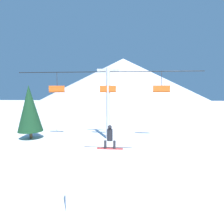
# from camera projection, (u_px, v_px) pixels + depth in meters

# --- Properties ---
(ground_plane) EXTENTS (220.00, 220.00, 0.00)m
(ground_plane) POSITION_uv_depth(u_px,v_px,m) (97.00, 200.00, 8.60)
(ground_plane) COLOR white
(mountain_ridge) EXTENTS (76.20, 76.20, 19.49)m
(mountain_ridge) POSITION_uv_depth(u_px,v_px,m) (123.00, 82.00, 74.27)
(mountain_ridge) COLOR silver
(mountain_ridge) RESTS_ON ground_plane
(snow_ramp) EXTENTS (2.93, 3.42, 1.98)m
(snow_ramp) POSITION_uv_depth(u_px,v_px,m) (105.00, 176.00, 8.97)
(snow_ramp) COLOR white
(snow_ramp) RESTS_ON ground_plane
(snowboarder) EXTENTS (1.52, 0.33, 1.41)m
(snowboarder) POSITION_uv_depth(u_px,v_px,m) (110.00, 137.00, 10.11)
(snowboarder) COLOR #B22D2D
(snowboarder) RESTS_ON snow_ramp
(chairlift) EXTENTS (20.44, 0.48, 7.93)m
(chairlift) POSITION_uv_depth(u_px,v_px,m) (108.00, 98.00, 19.43)
(chairlift) COLOR #B2B2B7
(chairlift) RESTS_ON ground_plane
(pine_tree_near) EXTENTS (2.73, 2.73, 6.11)m
(pine_tree_near) POSITION_uv_depth(u_px,v_px,m) (30.00, 108.00, 19.66)
(pine_tree_near) COLOR #4C3823
(pine_tree_near) RESTS_ON ground_plane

